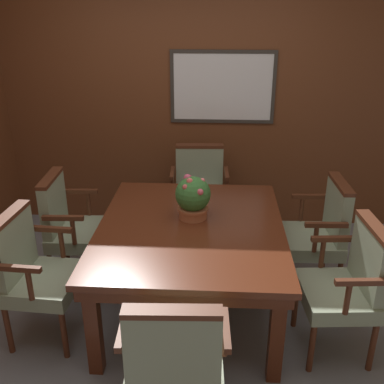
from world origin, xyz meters
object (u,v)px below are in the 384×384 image
at_px(chair_right_near, 348,282).
at_px(chair_head_near, 175,362).
at_px(chair_left_far, 70,223).
at_px(potted_plant, 193,197).
at_px(chair_head_far, 199,189).
at_px(chair_left_near, 34,269).
at_px(dining_table, 191,236).
at_px(chair_right_far, 320,230).

bearing_deg(chair_right_near, chair_head_near, -58.92).
relative_size(chair_left_far, potted_plant, 2.85).
height_order(chair_head_far, chair_left_near, same).
xyz_separation_m(chair_right_near, chair_left_near, (-2.14, 0.02, 0.00)).
bearing_deg(chair_head_far, potted_plant, -92.53).
bearing_deg(chair_head_near, chair_head_far, -93.19).
bearing_deg(chair_left_far, dining_table, -111.21).
relative_size(dining_table, chair_head_near, 1.69).
relative_size(chair_left_far, chair_head_near, 1.00).
relative_size(chair_head_near, potted_plant, 2.85).
height_order(chair_left_near, chair_right_far, same).
relative_size(dining_table, chair_left_far, 1.69).
relative_size(dining_table, chair_head_far, 1.69).
height_order(chair_left_far, potted_plant, potted_plant).
bearing_deg(potted_plant, chair_right_near, -25.76).
bearing_deg(chair_left_near, chair_right_near, -87.10).
height_order(chair_left_far, chair_right_far, same).
bearing_deg(chair_right_near, dining_table, -114.20).
height_order(chair_right_near, chair_left_far, same).
relative_size(chair_head_far, chair_left_far, 1.00).
bearing_deg(chair_right_far, chair_left_far, -91.96).
height_order(chair_head_far, potted_plant, potted_plant).
distance_m(chair_right_near, chair_left_near, 2.14).
height_order(dining_table, chair_left_far, chair_left_far).
xyz_separation_m(chair_head_far, potted_plant, (-0.00, -1.03, 0.36)).
distance_m(chair_right_near, chair_left_far, 2.23).
xyz_separation_m(dining_table, chair_right_far, (1.03, 0.35, -0.10)).
distance_m(chair_head_far, chair_right_near, 1.87).
xyz_separation_m(chair_right_far, potted_plant, (-1.02, -0.22, 0.36)).
bearing_deg(chair_head_far, dining_table, -92.93).
xyz_separation_m(dining_table, potted_plant, (0.01, 0.13, 0.26)).
distance_m(chair_right_near, chair_right_far, 0.73).
height_order(dining_table, chair_head_far, chair_head_far).
bearing_deg(dining_table, chair_right_near, -19.55).
bearing_deg(potted_plant, dining_table, -93.79).
bearing_deg(chair_left_far, chair_head_far, -54.85).
relative_size(chair_right_near, chair_left_near, 1.00).
bearing_deg(chair_head_near, potted_plant, -93.52).
height_order(chair_head_near, potted_plant, potted_plant).
height_order(chair_head_far, chair_head_near, same).
bearing_deg(chair_left_near, dining_table, -68.04).
distance_m(dining_table, chair_left_far, 1.10).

